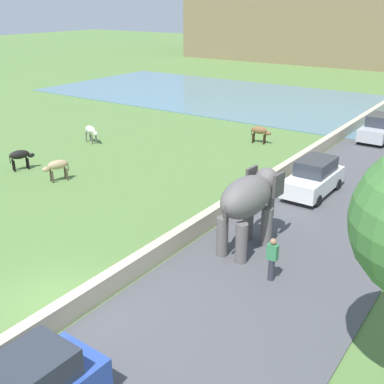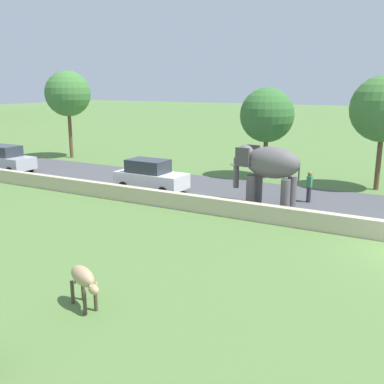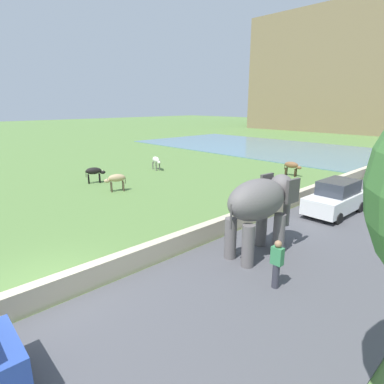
# 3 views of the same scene
# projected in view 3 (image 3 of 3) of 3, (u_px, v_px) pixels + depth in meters

# --- Properties ---
(ground_plane) EXTENTS (220.00, 220.00, 0.00)m
(ground_plane) POSITION_uv_depth(u_px,v_px,m) (46.00, 284.00, 10.32)
(ground_plane) COLOR #567A3D
(barrier_wall) EXTENTS (0.40, 110.00, 0.77)m
(barrier_wall) POSITION_uv_depth(u_px,v_px,m) (331.00, 185.00, 21.27)
(barrier_wall) COLOR beige
(barrier_wall) RESTS_ON ground
(lake) EXTENTS (36.00, 18.00, 0.08)m
(lake) POSITION_uv_depth(u_px,v_px,m) (268.00, 147.00, 42.22)
(lake) COLOR slate
(lake) RESTS_ON ground
(elephant) EXTENTS (1.59, 3.51, 2.99)m
(elephant) POSITION_uv_depth(u_px,v_px,m) (261.00, 204.00, 11.78)
(elephant) COLOR #605B5B
(elephant) RESTS_ON ground
(person_beside_elephant) EXTENTS (0.36, 0.22, 1.63)m
(person_beside_elephant) POSITION_uv_depth(u_px,v_px,m) (277.00, 264.00, 9.80)
(person_beside_elephant) COLOR #33333D
(person_beside_elephant) RESTS_ON ground
(car_white) EXTENTS (1.85, 4.03, 1.80)m
(car_white) POSITION_uv_depth(u_px,v_px,m) (336.00, 198.00, 16.54)
(car_white) COLOR white
(car_white) RESTS_ON ground
(cow_tan) EXTENTS (0.85, 1.41, 1.15)m
(cow_tan) POSITION_uv_depth(u_px,v_px,m) (116.00, 179.00, 20.99)
(cow_tan) COLOR tan
(cow_tan) RESTS_ON ground
(cow_white) EXTENTS (1.42, 0.70, 1.15)m
(cow_white) POSITION_uv_depth(u_px,v_px,m) (156.00, 160.00, 27.82)
(cow_white) COLOR silver
(cow_white) RESTS_ON ground
(cow_black) EXTENTS (0.83, 1.41, 1.15)m
(cow_black) POSITION_uv_depth(u_px,v_px,m) (94.00, 172.00, 23.21)
(cow_black) COLOR black
(cow_black) RESTS_ON ground
(cow_brown) EXTENTS (1.42, 0.60, 1.15)m
(cow_brown) POSITION_uv_depth(u_px,v_px,m) (292.00, 166.00, 25.44)
(cow_brown) COLOR brown
(cow_brown) RESTS_ON ground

